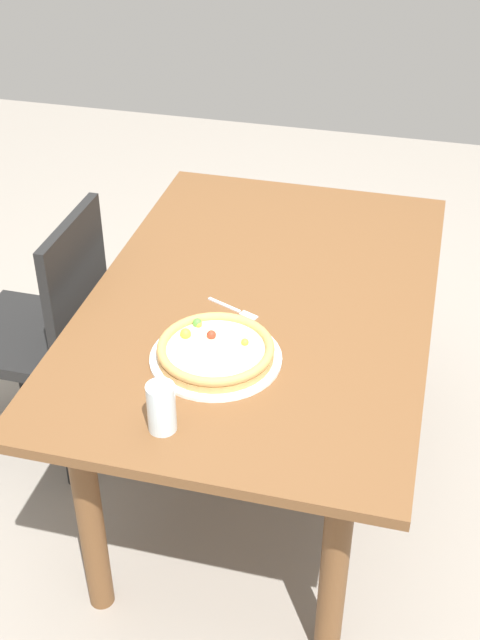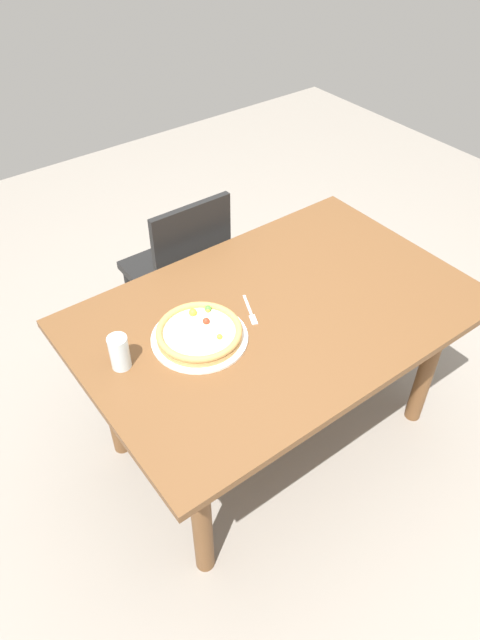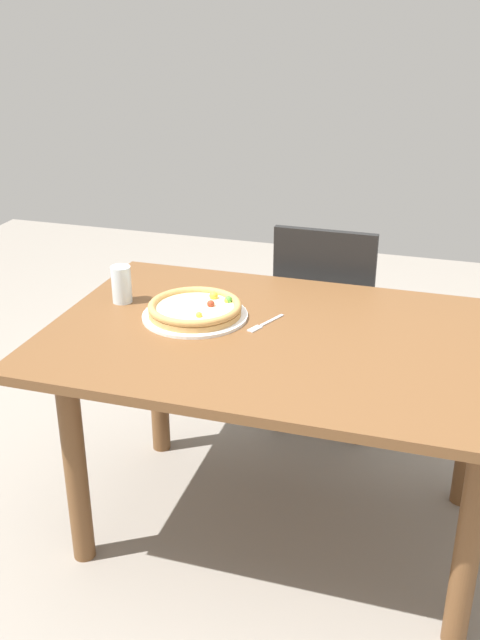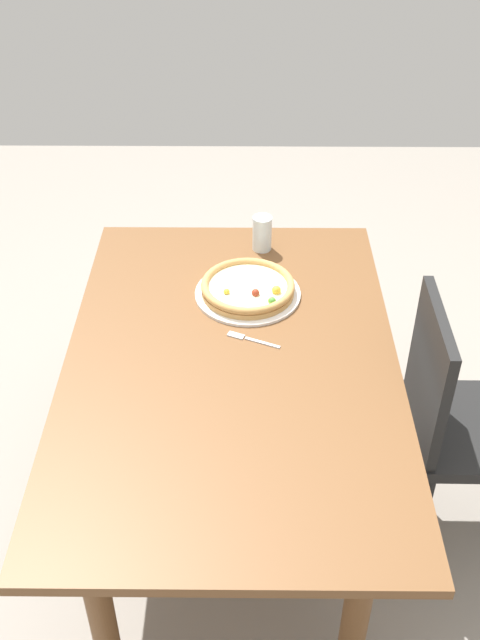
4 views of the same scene
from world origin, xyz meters
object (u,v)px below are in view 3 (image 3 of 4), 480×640
object	(u,v)px
chair_near	(327,318)
fork	(263,324)
dining_table	(287,366)
plate	(195,316)
pizza	(195,308)
drinking_glass	(122,284)

from	to	relation	value
chair_near	fork	size ratio (longest dim) A/B	5.59
dining_table	plate	xyz separation A→B (m)	(0.31, -0.05, 0.11)
chair_near	pizza	bearing A→B (deg)	-115.41
chair_near	pizza	xyz separation A→B (m)	(0.31, 0.64, 0.26)
plate	drinking_glass	xyz separation A→B (m)	(0.28, -0.05, 0.06)
pizza	chair_near	bearing A→B (deg)	-115.91
dining_table	fork	xyz separation A→B (m)	(0.09, -0.05, 0.11)
dining_table	plate	bearing A→B (deg)	-8.51
dining_table	fork	size ratio (longest dim) A/B	9.26
dining_table	plate	world-z (taller)	plate
drinking_glass	fork	bearing A→B (deg)	174.88
fork	drinking_glass	xyz separation A→B (m)	(0.50, -0.04, 0.06)
dining_table	pizza	size ratio (longest dim) A/B	4.91
fork	drinking_glass	distance (m)	0.51
dining_table	pizza	bearing A→B (deg)	-8.68
chair_near	fork	bearing A→B (deg)	-97.36
dining_table	fork	world-z (taller)	fork
plate	pizza	xyz separation A→B (m)	(-0.00, -0.00, 0.03)
pizza	plate	bearing A→B (deg)	44.19
chair_near	drinking_glass	xyz separation A→B (m)	(0.59, 0.59, 0.30)
chair_near	plate	size ratio (longest dim) A/B	2.62
fork	drinking_glass	size ratio (longest dim) A/B	1.27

